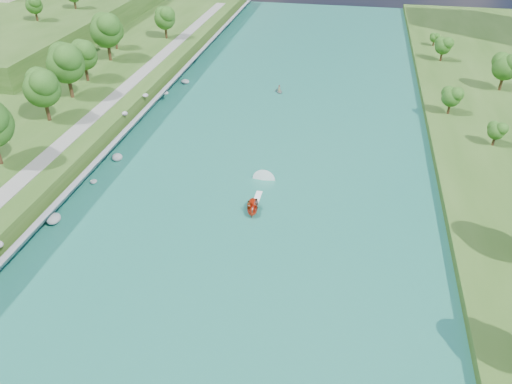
# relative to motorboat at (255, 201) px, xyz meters

# --- Properties ---
(ground) EXTENTS (260.00, 260.00, 0.00)m
(ground) POSITION_rel_motorboat_xyz_m (-0.86, -11.81, -0.71)
(ground) COLOR #2D5119
(ground) RESTS_ON ground
(river_water) EXTENTS (55.00, 240.00, 0.10)m
(river_water) POSITION_rel_motorboat_xyz_m (-0.86, 8.19, -0.66)
(river_water) COLOR #1A6453
(river_water) RESTS_ON ground
(ridge_west) EXTENTS (60.00, 120.00, 9.00)m
(ridge_west) POSITION_rel_motorboat_xyz_m (-83.36, 83.19, 3.79)
(ridge_west) COLOR #2D5119
(ridge_west) RESTS_ON ground
(riprap_bank) EXTENTS (4.92, 236.00, 4.49)m
(riprap_bank) POSITION_rel_motorboat_xyz_m (-26.69, 6.97, 1.08)
(riprap_bank) COLOR slate
(riprap_bank) RESTS_ON ground
(riverside_path) EXTENTS (3.00, 200.00, 0.10)m
(riverside_path) POSITION_rel_motorboat_xyz_m (-33.36, 8.19, 2.84)
(riverside_path) COLOR gray
(riverside_path) RESTS_ON berm_west
(motorboat) EXTENTS (3.60, 18.74, 2.07)m
(motorboat) POSITION_rel_motorboat_xyz_m (0.00, 0.00, 0.00)
(motorboat) COLOR red
(motorboat) RESTS_ON river_water
(raft) EXTENTS (2.84, 3.17, 1.60)m
(raft) POSITION_rel_motorboat_xyz_m (-3.43, 43.43, -0.25)
(raft) COLOR gray
(raft) RESTS_ON river_water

